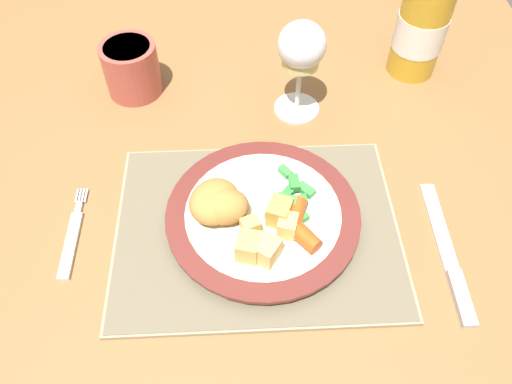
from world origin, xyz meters
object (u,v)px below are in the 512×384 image
(drinking_cup, at_px, (131,68))
(table_knife, at_px, (450,262))
(dinner_plate, at_px, (263,216))
(bottle, at_px, (424,18))
(fork, at_px, (72,238))
(wine_glass, at_px, (302,52))
(dining_table, at_px, (220,152))

(drinking_cup, bearing_deg, table_knife, -39.44)
(dinner_plate, height_order, bottle, bottle)
(fork, xyz_separation_m, bottle, (0.50, 0.31, 0.09))
(wine_glass, bearing_deg, drinking_cup, 166.62)
(drinking_cup, bearing_deg, dinner_plate, -55.10)
(dinner_plate, height_order, wine_glass, wine_glass)
(wine_glass, bearing_deg, fork, -143.79)
(bottle, bearing_deg, table_knife, -95.93)
(dining_table, height_order, fork, fork)
(dining_table, distance_m, drinking_cup, 0.20)
(dinner_plate, relative_size, fork, 1.80)
(drinking_cup, bearing_deg, wine_glass, -13.38)
(drinking_cup, bearing_deg, dining_table, -24.14)
(bottle, bearing_deg, fork, -147.95)
(fork, relative_size, bottle, 0.52)
(drinking_cup, bearing_deg, bottle, 3.99)
(dinner_plate, bearing_deg, drinking_cup, 124.90)
(table_knife, distance_m, drinking_cup, 0.53)
(fork, xyz_separation_m, wine_glass, (0.30, 0.22, 0.10))
(bottle, relative_size, drinking_cup, 3.04)
(fork, bearing_deg, dinner_plate, 2.98)
(fork, bearing_deg, dining_table, 51.18)
(wine_glass, distance_m, drinking_cup, 0.27)
(dining_table, height_order, wine_glass, wine_glass)
(table_knife, relative_size, wine_glass, 1.35)
(dinner_plate, distance_m, table_knife, 0.23)
(fork, relative_size, drinking_cup, 1.59)
(dining_table, distance_m, dinner_plate, 0.25)
(fork, bearing_deg, wine_glass, 36.21)
(dinner_plate, bearing_deg, fork, -177.02)
(dining_table, xyz_separation_m, drinking_cup, (-0.13, 0.06, 0.14))
(wine_glass, distance_m, bottle, 0.22)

